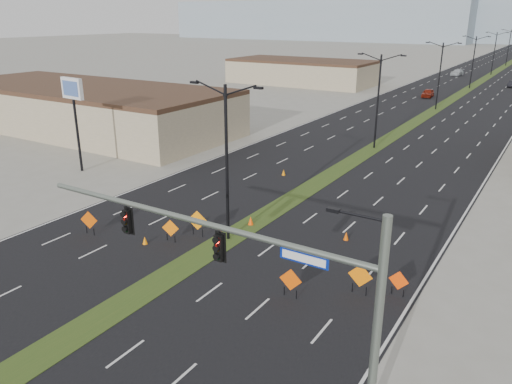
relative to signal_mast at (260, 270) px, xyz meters
The scene contains 27 objects.
ground 10.01m from the signal_mast, 166.85° to the right, with size 600.00×600.00×0.00m, color gray.
road_surface 98.49m from the signal_mast, 94.99° to the left, with size 25.00×400.00×0.02m, color black.
median_strip 98.49m from the signal_mast, 94.99° to the left, with size 2.00×400.00×0.04m, color #2A4719.
building_sw_near 51.83m from the signal_mast, 147.26° to the left, with size 40.00×16.00×5.00m, color tan.
building_sw_far 92.41m from the signal_mast, 116.04° to the left, with size 30.00×14.00×4.50m, color tan.
mesa_west 306.35m from the signal_mast, 114.82° to the left, with size 180.00×50.00×22.00m, color #879BA8.
mesa_backdrop 320.53m from the signal_mast, 96.91° to the left, with size 140.00×50.00×32.00m, color #879BA8.
signal_mast is the anchor object (origin of this frame).
streetlight_0 13.18m from the signal_mast, 130.54° to the left, with size 5.15×0.24×10.02m.
streetlight_1 38.96m from the signal_mast, 102.69° to the left, with size 5.15×0.24×10.02m.
streetlight_2 66.56m from the signal_mast, 97.39° to the left, with size 5.15×0.24×10.02m.
streetlight_3 94.39m from the signal_mast, 95.20° to the left, with size 5.15×0.24×10.02m.
streetlight_4 122.30m from the signal_mast, 94.01° to the left, with size 5.15×0.24×10.02m.
streetlight_5 150.25m from the signal_mast, 93.26° to the left, with size 5.15×0.24×10.02m.
car_left 79.06m from the signal_mast, 99.31° to the left, with size 1.71×4.25×1.45m, color maroon.
car_far 117.26m from the signal_mast, 97.52° to the left, with size 2.02×4.96×1.44m, color #B6BCC1.
construction_sign_0 18.17m from the signal_mast, 161.14° to the left, with size 1.19×0.41×1.64m.
construction_sign_1 14.38m from the signal_mast, 146.02° to the left, with size 1.09×0.40×1.51m.
construction_sign_2 14.59m from the signal_mast, 138.47° to the left, with size 1.27×0.48×1.78m.
construction_sign_3 7.22m from the signal_mast, 106.42° to the left, with size 1.22×0.16×1.63m.
construction_sign_4 8.96m from the signal_mast, 81.55° to the left, with size 1.31×0.12×1.74m.
construction_sign_5 10.24m from the signal_mast, 71.83° to the left, with size 1.06×0.10×1.42m.
cone_0 14.91m from the signal_mast, 152.63° to the left, with size 0.32×0.32×0.54m, color orange.
cone_1 15.95m from the signal_mast, 123.90° to the left, with size 0.39×0.39×0.65m, color #FF4B05.
cone_2 14.78m from the signal_mast, 98.01° to the left, with size 0.34×0.34×0.57m, color #DD5004.
cone_3 27.25m from the signal_mast, 116.93° to the left, with size 0.34×0.34×0.56m, color orange.
pole_sign_west 32.82m from the signal_mast, 152.39° to the left, with size 2.83×0.67×8.61m.
Camera 1 is at (17.30, -12.23, 13.82)m, focal length 35.00 mm.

